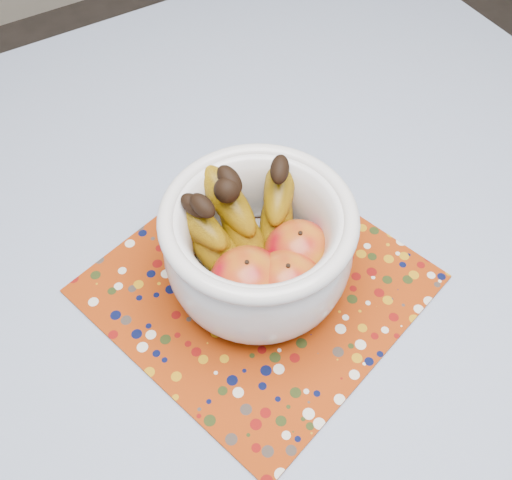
# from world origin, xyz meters

# --- Properties ---
(table) EXTENTS (1.20, 1.20, 0.75)m
(table) POSITION_xyz_m (0.00, 0.00, 0.67)
(table) COLOR brown
(table) RESTS_ON ground
(tablecloth) EXTENTS (1.32, 1.32, 0.01)m
(tablecloth) POSITION_xyz_m (0.00, 0.00, 0.76)
(tablecloth) COLOR slate
(tablecloth) RESTS_ON table
(placemat) EXTENTS (0.43, 0.43, 0.00)m
(placemat) POSITION_xyz_m (0.01, 0.03, 0.76)
(placemat) COLOR #8B2C07
(placemat) RESTS_ON tablecloth
(fruit_bowl) EXTENTS (0.25, 0.22, 0.16)m
(fruit_bowl) POSITION_xyz_m (0.01, 0.05, 0.84)
(fruit_bowl) COLOR silver
(fruit_bowl) RESTS_ON placemat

